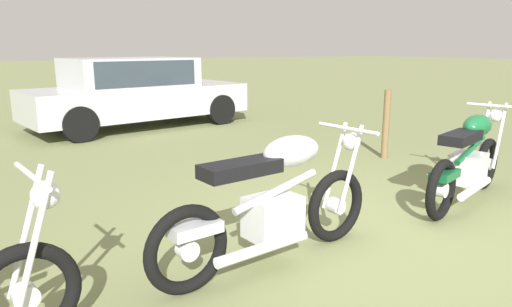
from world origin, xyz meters
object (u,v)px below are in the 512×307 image
at_px(motorcycle_silver, 274,203).
at_px(car_silver, 135,89).
at_px(fence_post_wooden, 386,124).
at_px(motorcycle_green, 469,159).

relative_size(motorcycle_silver, car_silver, 0.45).
height_order(car_silver, fence_post_wooden, car_silver).
distance_m(motorcycle_silver, fence_post_wooden, 3.94).
distance_m(car_silver, fence_post_wooden, 5.25).
height_order(motorcycle_green, fence_post_wooden, fence_post_wooden).
bearing_deg(motorcycle_green, car_silver, 87.30).
xyz_separation_m(car_silver, fence_post_wooden, (2.33, -4.69, -0.28)).
relative_size(car_silver, fence_post_wooden, 4.51).
bearing_deg(motorcycle_green, motorcycle_silver, 166.61).
bearing_deg(motorcycle_green, fence_post_wooden, 51.57).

